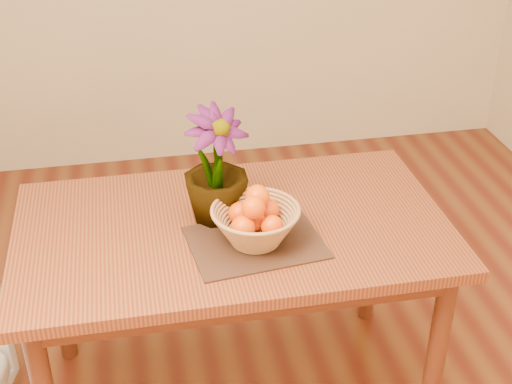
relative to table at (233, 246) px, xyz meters
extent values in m
cube|color=brown|center=(0.00, 0.00, 0.07)|extent=(1.40, 0.80, 0.04)
cube|color=#502312|center=(0.00, 0.00, 0.01)|extent=(1.28, 0.68, 0.08)
cylinder|color=#502312|center=(0.62, -0.32, -0.31)|extent=(0.06, 0.06, 0.71)
cylinder|color=#502312|center=(-0.62, 0.32, -0.31)|extent=(0.06, 0.06, 0.71)
cylinder|color=#502312|center=(0.62, 0.32, -0.31)|extent=(0.06, 0.06, 0.71)
cube|color=#3E2016|center=(0.05, -0.12, 0.09)|extent=(0.44, 0.35, 0.01)
cylinder|color=#B8844D|center=(0.05, -0.12, 0.10)|extent=(0.14, 0.14, 0.01)
sphere|color=#F45B03|center=(0.05, -0.12, 0.17)|extent=(0.06, 0.06, 0.06)
sphere|color=#F45B03|center=(0.10, -0.08, 0.18)|extent=(0.08, 0.08, 0.08)
sphere|color=#F45B03|center=(0.01, -0.08, 0.18)|extent=(0.07, 0.07, 0.07)
sphere|color=#F45B03|center=(0.01, -0.16, 0.18)|extent=(0.08, 0.08, 0.08)
sphere|color=#F45B03|center=(0.10, -0.17, 0.18)|extent=(0.07, 0.07, 0.07)
sphere|color=#F45B03|center=(0.06, -0.09, 0.24)|extent=(0.08, 0.08, 0.08)
sphere|color=#F45B03|center=(0.04, -0.15, 0.24)|extent=(0.07, 0.07, 0.07)
imported|color=#144112|center=(-0.04, 0.05, 0.28)|extent=(0.29, 0.29, 0.38)
camera|label=1|loc=(-0.30, -1.91, 1.35)|focal=50.00mm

